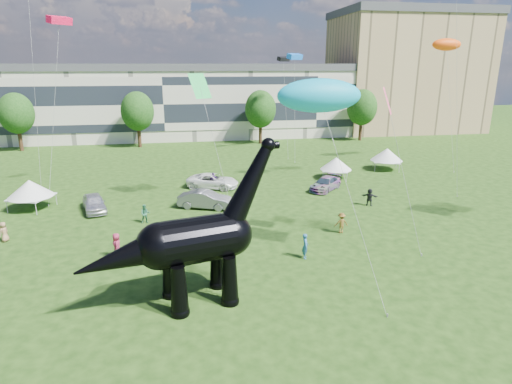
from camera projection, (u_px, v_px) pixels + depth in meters
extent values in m
plane|color=#16330C|center=(293.00, 329.00, 21.80)|extent=(220.00, 220.00, 0.00)
cube|color=beige|center=(165.00, 105.00, 77.31)|extent=(78.00, 11.00, 12.00)
cube|color=tan|center=(405.00, 75.00, 86.53)|extent=(28.00, 18.00, 22.00)
cylinder|color=#382314|center=(21.00, 141.00, 66.49)|extent=(0.56, 0.56, 3.20)
ellipsoid|color=#14380F|center=(16.00, 110.00, 65.13)|extent=(5.20, 5.20, 6.24)
cylinder|color=#382314|center=(139.00, 137.00, 69.42)|extent=(0.56, 0.56, 3.20)
ellipsoid|color=#14380F|center=(137.00, 108.00, 68.07)|extent=(5.20, 5.20, 6.24)
cylinder|color=#382314|center=(260.00, 134.00, 72.68)|extent=(0.56, 0.56, 3.20)
ellipsoid|color=#14380F|center=(260.00, 106.00, 71.33)|extent=(5.20, 5.20, 6.24)
cylinder|color=#382314|center=(360.00, 131.00, 75.61)|extent=(0.56, 0.56, 3.20)
ellipsoid|color=#14380F|center=(362.00, 104.00, 74.26)|extent=(5.20, 5.20, 6.24)
cone|color=black|center=(179.00, 291.00, 22.68)|extent=(1.20, 1.20, 2.87)
sphere|color=black|center=(180.00, 312.00, 23.04)|extent=(1.05, 1.05, 1.05)
cone|color=black|center=(170.00, 274.00, 24.53)|extent=(1.20, 1.20, 2.87)
sphere|color=black|center=(171.00, 293.00, 24.89)|extent=(1.05, 1.05, 1.05)
cone|color=black|center=(230.00, 280.00, 23.79)|extent=(1.20, 1.20, 2.87)
sphere|color=black|center=(230.00, 300.00, 24.15)|extent=(1.05, 1.05, 1.05)
cone|color=black|center=(217.00, 265.00, 25.64)|extent=(1.20, 1.20, 2.87)
sphere|color=black|center=(218.00, 284.00, 26.00)|extent=(1.05, 1.05, 1.05)
cylinder|color=black|center=(196.00, 240.00, 23.46)|extent=(4.52, 3.48, 2.58)
sphere|color=black|center=(160.00, 246.00, 22.69)|extent=(2.58, 2.58, 2.58)
sphere|color=black|center=(230.00, 234.00, 24.24)|extent=(2.49, 2.49, 2.49)
cone|color=black|center=(249.00, 185.00, 23.90)|extent=(3.84, 2.26, 5.06)
sphere|color=black|center=(268.00, 145.00, 23.72)|extent=(0.80, 0.80, 0.80)
cylinder|color=black|center=(273.00, 145.00, 23.85)|extent=(0.75, 0.57, 0.42)
cone|color=black|center=(122.00, 258.00, 22.02)|extent=(5.39, 3.17, 2.81)
imported|color=silver|center=(94.00, 203.00, 39.19)|extent=(3.05, 4.92, 1.56)
imported|color=slate|center=(205.00, 199.00, 40.02)|extent=(5.36, 3.39, 1.67)
imported|color=white|center=(213.00, 181.00, 46.60)|extent=(6.15, 4.61, 1.55)
imported|color=#595960|center=(326.00, 184.00, 45.83)|extent=(4.74, 4.77, 1.39)
cube|color=silver|center=(336.00, 170.00, 50.38)|extent=(3.80, 3.80, 0.12)
cone|color=silver|center=(336.00, 163.00, 50.16)|extent=(4.81, 4.81, 1.44)
cylinder|color=#999999|center=(323.00, 176.00, 49.58)|extent=(0.06, 0.06, 1.06)
cylinder|color=#999999|center=(347.00, 178.00, 48.97)|extent=(0.06, 0.06, 1.06)
cylinder|color=#999999|center=(325.00, 171.00, 52.09)|extent=(0.06, 0.06, 1.06)
cylinder|color=#999999|center=(347.00, 172.00, 51.48)|extent=(0.06, 0.06, 1.06)
cube|color=silver|center=(386.00, 161.00, 54.60)|extent=(4.04, 4.04, 0.13)
cone|color=silver|center=(387.00, 154.00, 54.36)|extent=(5.12, 5.12, 1.57)
cylinder|color=#999999|center=(375.00, 167.00, 53.64)|extent=(0.06, 0.06, 1.15)
cylinder|color=#999999|center=(399.00, 168.00, 53.12)|extent=(0.06, 0.06, 1.15)
cylinder|color=#999999|center=(373.00, 162.00, 56.40)|extent=(0.06, 0.06, 1.15)
cylinder|color=#999999|center=(396.00, 163.00, 55.89)|extent=(0.06, 0.06, 1.15)
cube|color=silver|center=(31.00, 197.00, 39.69)|extent=(4.05, 4.05, 0.13)
cone|color=silver|center=(30.00, 188.00, 39.45)|extent=(5.13, 5.13, 1.58)
cylinder|color=#999999|center=(7.00, 207.00, 38.71)|extent=(0.06, 0.06, 1.16)
cylinder|color=#999999|center=(36.00, 209.00, 38.21)|extent=(0.06, 0.06, 1.16)
cylinder|color=#999999|center=(29.00, 197.00, 41.49)|extent=(0.06, 0.06, 1.16)
cylinder|color=#999999|center=(56.00, 199.00, 41.00)|extent=(0.06, 0.06, 1.16)
imported|color=#275F90|center=(305.00, 246.00, 29.61)|extent=(0.58, 0.74, 1.80)
imported|color=#4F3270|center=(214.00, 181.00, 46.30)|extent=(1.13, 0.84, 1.78)
imported|color=#2C6E4C|center=(145.00, 214.00, 36.20)|extent=(0.83, 0.67, 1.65)
imported|color=olive|center=(341.00, 223.00, 34.10)|extent=(1.10, 0.66, 1.68)
imported|color=#9C734E|center=(4.00, 232.00, 32.40)|extent=(0.75, 0.90, 1.57)
imported|color=black|center=(370.00, 197.00, 40.71)|extent=(1.62, 1.21, 1.70)
imported|color=maroon|center=(117.00, 245.00, 29.69)|extent=(0.70, 0.96, 1.80)
ellipsoid|color=#E3480B|center=(447.00, 45.00, 54.19)|extent=(3.28, 4.26, 1.51)
cube|color=blue|center=(295.00, 57.00, 61.73)|extent=(2.57, 2.15, 0.92)
plane|color=green|center=(200.00, 86.00, 39.17)|extent=(2.76, 2.41, 2.21)
plane|color=#DB3D68|center=(387.00, 101.00, 29.56)|extent=(1.55, 2.06, 1.86)
cube|color=black|center=(283.00, 59.00, 64.71)|extent=(2.11, 1.73, 0.77)
ellipsoid|color=#0B8FB2|center=(319.00, 96.00, 26.53)|extent=(5.72, 5.22, 2.10)
cube|color=red|center=(59.00, 20.00, 39.76)|extent=(2.23, 2.25, 0.83)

